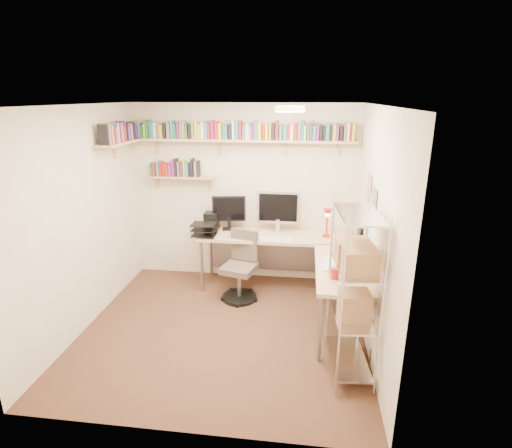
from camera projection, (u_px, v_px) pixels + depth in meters
The scene contains 6 objects.
ground at pixel (223, 329), 4.63m from camera, with size 3.20×3.20×0.00m, color #47311E.
room_shell at pixel (220, 200), 4.16m from camera, with size 3.24×3.04×2.52m.
wall_shelves at pixel (208, 140), 5.28m from camera, with size 3.12×1.09×0.80m.
corner_desk at pixel (280, 242), 5.20m from camera, with size 2.27×1.98×1.35m.
office_chair at pixel (241, 271), 5.26m from camera, with size 0.50×0.51×0.92m.
wire_rack at pixel (355, 279), 3.63m from camera, with size 0.42×0.76×1.70m.
Camera 1 is at (0.88, -3.95, 2.59)m, focal length 28.00 mm.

